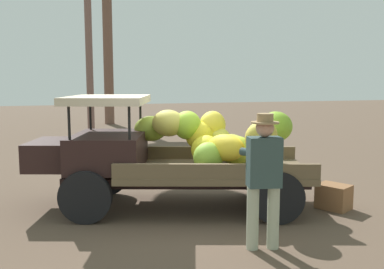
{
  "coord_description": "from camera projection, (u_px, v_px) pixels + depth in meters",
  "views": [
    {
      "loc": [
        1.68,
        6.56,
        2.1
      ],
      "look_at": [
        -0.26,
        -0.05,
        1.21
      ],
      "focal_mm": 40.38,
      "sensor_mm": 36.0,
      "label": 1
    }
  ],
  "objects": [
    {
      "name": "ground_plane",
      "position": [
        178.0,
        210.0,
        6.98
      ],
      "size": [
        60.0,
        60.0,
        0.0
      ],
      "primitive_type": "plane",
      "color": "brown"
    },
    {
      "name": "truck",
      "position": [
        166.0,
        151.0,
        7.02
      ],
      "size": [
        4.66,
        2.75,
        1.83
      ],
      "rotation": [
        0.0,
        0.0,
        -0.29
      ],
      "color": "black",
      "rests_on": "ground"
    },
    {
      "name": "farmer",
      "position": [
        264.0,
        173.0,
        5.27
      ],
      "size": [
        0.52,
        0.49,
        1.69
      ],
      "rotation": [
        0.0,
        0.0,
        -1.75
      ],
      "color": "#ADB49A",
      "rests_on": "ground"
    },
    {
      "name": "wooden_crate",
      "position": [
        334.0,
        197.0,
        7.01
      ],
      "size": [
        0.57,
        0.62,
        0.4
      ],
      "primitive_type": "cube",
      "rotation": [
        0.0,
        0.0,
        2.08
      ],
      "color": "brown",
      "rests_on": "ground"
    }
  ]
}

